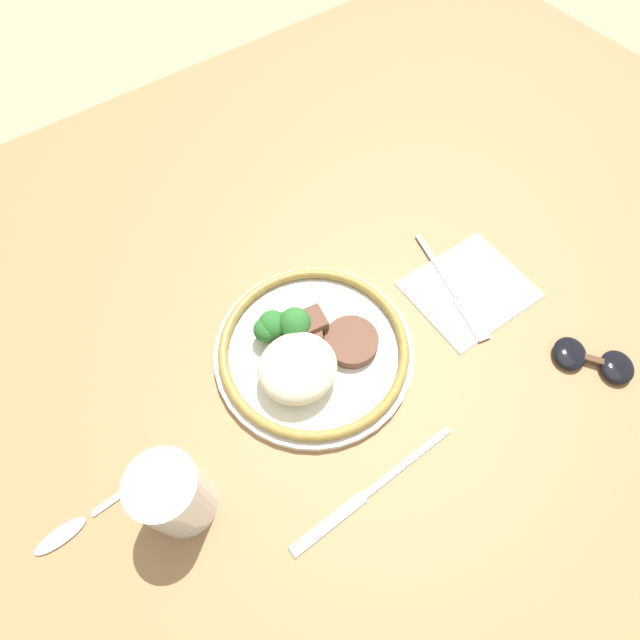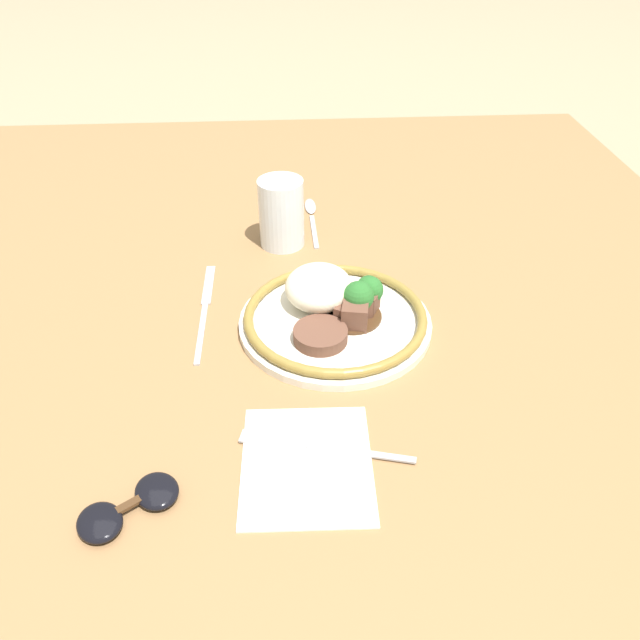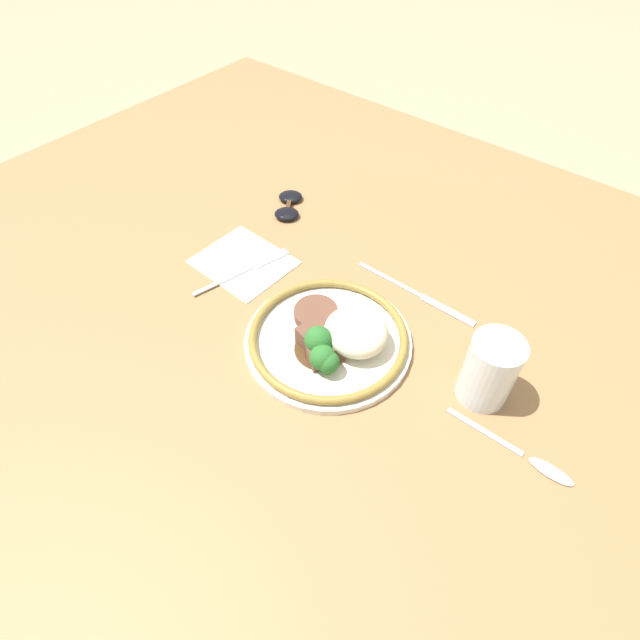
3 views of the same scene
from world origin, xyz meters
The scene contains 9 objects.
ground_plane centered at (0.00, 0.00, 0.00)m, with size 8.00×8.00×0.00m, color #998466.
dining_table centered at (0.00, 0.00, 0.02)m, with size 1.55×1.24×0.03m.
napkin centered at (-0.18, 0.01, 0.03)m, with size 0.15×0.13×0.00m.
plate centered at (0.05, -0.04, 0.05)m, with size 0.24×0.24×0.06m.
juice_glass centered at (0.25, 0.03, 0.08)m, with size 0.07×0.07×0.10m.
fork centered at (-0.15, 0.01, 0.03)m, with size 0.05×0.17×0.00m.
knife centered at (0.09, 0.13, 0.03)m, with size 0.21×0.01×0.00m.
spoon centered at (0.34, -0.02, 0.03)m, with size 0.16×0.02×0.01m.
sunglasses centered at (-0.22, 0.17, 0.04)m, with size 0.09×0.10×0.01m.
Camera 2 is at (-0.57, 0.02, 0.50)m, focal length 35.00 mm.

